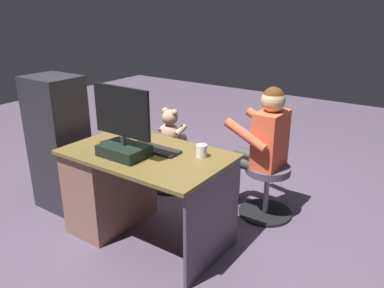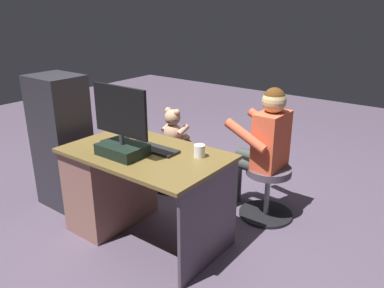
% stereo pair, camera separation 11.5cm
% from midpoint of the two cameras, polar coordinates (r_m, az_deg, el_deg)
% --- Properties ---
extents(ground_plane, '(10.00, 10.00, 0.00)m').
position_cam_midpoint_polar(ground_plane, '(3.41, -0.96, -10.58)').
color(ground_plane, '#4F4354').
extents(desk, '(1.21, 0.75, 0.72)m').
position_cam_midpoint_polar(desk, '(3.16, -9.74, -5.54)').
color(desk, brown).
rests_on(desk, ground_plane).
extents(monitor, '(0.49, 0.24, 0.50)m').
position_cam_midpoint_polar(monitor, '(2.74, -9.24, 1.49)').
color(monitor, black).
rests_on(monitor, desk).
extents(keyboard, '(0.42, 0.14, 0.02)m').
position_cam_midpoint_polar(keyboard, '(2.86, -4.69, -0.65)').
color(keyboard, black).
rests_on(keyboard, desk).
extents(computer_mouse, '(0.06, 0.10, 0.04)m').
position_cam_midpoint_polar(computer_mouse, '(3.07, -8.97, 0.79)').
color(computer_mouse, '#2A2E25').
rests_on(computer_mouse, desk).
extents(cup, '(0.08, 0.08, 0.09)m').
position_cam_midpoint_polar(cup, '(2.71, 2.33, -1.04)').
color(cup, white).
rests_on(cup, desk).
extents(tv_remote, '(0.06, 0.15, 0.02)m').
position_cam_midpoint_polar(tv_remote, '(3.09, -11.03, 0.60)').
color(tv_remote, black).
rests_on(tv_remote, desk).
extents(office_chair_teddy, '(0.48, 0.48, 0.46)m').
position_cam_midpoint_polar(office_chair_teddy, '(3.83, -1.93, -2.69)').
color(office_chair_teddy, black).
rests_on(office_chair_teddy, ground_plane).
extents(teddy_bear, '(0.25, 0.25, 0.35)m').
position_cam_midpoint_polar(teddy_bear, '(3.72, -1.88, 2.47)').
color(teddy_bear, tan).
rests_on(teddy_bear, office_chair_teddy).
extents(visitor_chair, '(0.46, 0.46, 0.46)m').
position_cam_midpoint_polar(visitor_chair, '(3.36, 12.12, -6.42)').
color(visitor_chair, black).
rests_on(visitor_chair, ground_plane).
extents(person, '(0.51, 0.48, 1.13)m').
position_cam_midpoint_polar(person, '(3.23, 11.35, 0.42)').
color(person, '#DF5736').
rests_on(person, ground_plane).
extents(equipment_rack, '(0.44, 0.36, 1.18)m').
position_cam_midpoint_polar(equipment_rack, '(3.55, -17.88, 0.27)').
color(equipment_rack, '#28262C').
rests_on(equipment_rack, ground_plane).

